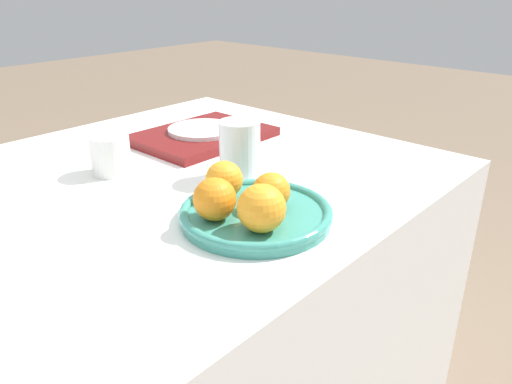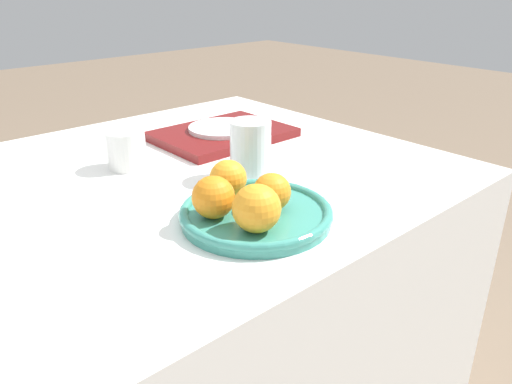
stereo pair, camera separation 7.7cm
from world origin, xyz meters
name	(u,v)px [view 1 (the left image)]	position (x,y,z in m)	size (l,w,h in m)	color
table	(111,371)	(0.00, 0.00, 0.37)	(1.36, 0.87, 0.74)	white
fruit_platter	(256,214)	(0.15, -0.26, 0.75)	(0.24, 0.24, 0.02)	teal
orange_0	(224,180)	(0.15, -0.18, 0.79)	(0.06, 0.06, 0.06)	orange
orange_1	(271,191)	(0.17, -0.27, 0.79)	(0.06, 0.06, 0.06)	orange
orange_2	(261,208)	(0.11, -0.31, 0.79)	(0.07, 0.07, 0.07)	orange
orange_3	(215,199)	(0.09, -0.23, 0.79)	(0.07, 0.07, 0.07)	orange
water_glass	(240,150)	(0.26, -0.11, 0.79)	(0.08, 0.08, 0.11)	silver
serving_tray	(202,136)	(0.37, 0.12, 0.75)	(0.30, 0.22, 0.02)	maroon
side_plate	(202,129)	(0.37, 0.12, 0.76)	(0.16, 0.16, 0.01)	white
cup_1	(110,155)	(0.11, 0.09, 0.78)	(0.08, 0.08, 0.08)	white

